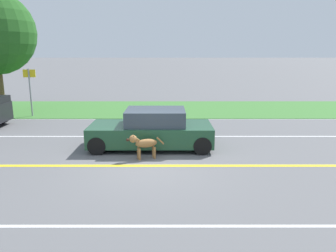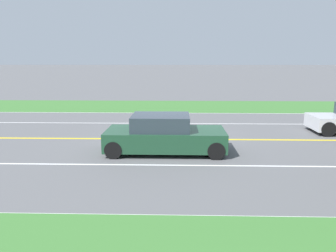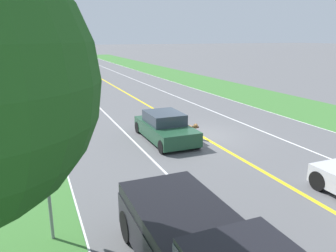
% 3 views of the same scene
% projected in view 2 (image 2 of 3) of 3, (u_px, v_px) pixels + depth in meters
% --- Properties ---
extents(ground_plane, '(400.00, 400.00, 0.00)m').
position_uv_depth(ground_plane, '(168.00, 139.00, 13.94)').
color(ground_plane, '#5B5B5E').
extents(centre_divider_line, '(0.18, 160.00, 0.01)m').
position_uv_depth(centre_divider_line, '(168.00, 139.00, 13.93)').
color(centre_divider_line, yellow).
rests_on(centre_divider_line, ground).
extents(lane_edge_line_right, '(0.14, 160.00, 0.01)m').
position_uv_depth(lane_edge_line_right, '(159.00, 216.00, 7.08)').
color(lane_edge_line_right, white).
rests_on(lane_edge_line_right, ground).
extents(lane_edge_line_left, '(0.14, 160.00, 0.01)m').
position_uv_depth(lane_edge_line_left, '(171.00, 113.00, 20.79)').
color(lane_edge_line_left, white).
rests_on(lane_edge_line_left, ground).
extents(lane_dash_same_dir, '(0.10, 160.00, 0.01)m').
position_uv_depth(lane_dash_same_dir, '(165.00, 165.00, 10.51)').
color(lane_dash_same_dir, white).
rests_on(lane_dash_same_dir, ground).
extents(lane_dash_oncoming, '(0.10, 160.00, 0.01)m').
position_uv_depth(lane_dash_oncoming, '(170.00, 123.00, 17.36)').
color(lane_dash_oncoming, white).
rests_on(lane_dash_oncoming, ground).
extents(grass_verge_left, '(6.00, 160.00, 0.03)m').
position_uv_depth(grass_verge_left, '(172.00, 106.00, 23.73)').
color(grass_verge_left, '#3D7533').
rests_on(grass_verge_left, ground).
extents(ego_car, '(1.93, 4.28, 1.38)m').
position_uv_depth(ego_car, '(164.00, 135.00, 11.88)').
color(ego_car, '#1E472D').
rests_on(ego_car, ground).
extents(dog, '(0.50, 1.21, 0.83)m').
position_uv_depth(dog, '(171.00, 131.00, 13.20)').
color(dog, olive).
rests_on(dog, ground).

